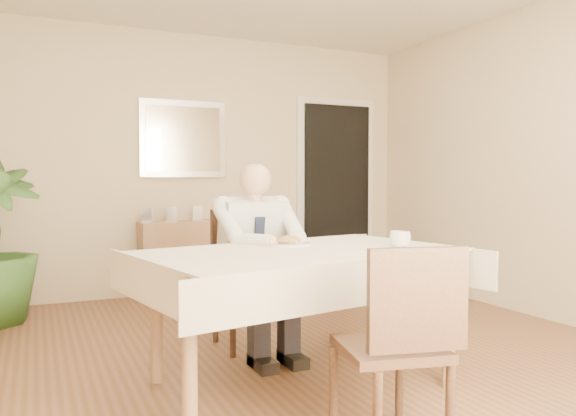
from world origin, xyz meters
name	(u,v)px	position (x,y,z in m)	size (l,w,h in m)	color
room	(312,153)	(0.00, 0.00, 1.30)	(5.00, 5.02, 2.60)	brown
doorway	(336,193)	(1.55, 2.46, 1.00)	(0.96, 0.07, 2.10)	silver
mirror	(183,139)	(-0.19, 2.47, 1.55)	(0.86, 0.04, 0.76)	silver
dining_table	(301,265)	(-0.21, -0.29, 0.67)	(1.90, 1.33, 0.75)	#A07752
chair_far	(246,268)	(-0.21, 0.59, 0.53)	(0.48, 0.48, 0.93)	#432C1D
chair_near	(401,337)	(-0.18, -1.18, 0.49)	(0.49, 0.49, 0.87)	#432C1D
seated_man	(261,249)	(-0.21, 0.30, 0.69)	(0.48, 0.72, 1.24)	white
plate	(289,244)	(-0.19, -0.08, 0.76)	(0.26, 0.26, 0.02)	white
food	(289,240)	(-0.19, -0.08, 0.78)	(0.14, 0.14, 0.06)	brown
knife	(299,242)	(-0.15, -0.14, 0.78)	(0.01, 0.01, 0.13)	silver
fork	(287,243)	(-0.23, -0.14, 0.78)	(0.01, 0.01, 0.13)	silver
coffee_mug	(400,239)	(0.34, -0.45, 0.80)	(0.12, 0.12, 0.09)	white
sideboard	(188,259)	(-0.19, 2.32, 0.37)	(0.93, 0.31, 0.74)	#A07752
photo_frame_left	(146,215)	(-0.58, 2.34, 0.81)	(0.10, 0.02, 0.14)	silver
photo_frame_center	(171,214)	(-0.34, 2.37, 0.81)	(0.10, 0.02, 0.14)	silver
photo_frame_right	(197,213)	(-0.08, 2.35, 0.81)	(0.10, 0.02, 0.14)	silver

